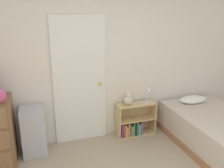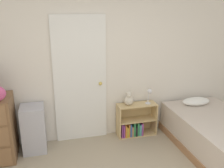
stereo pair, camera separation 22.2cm
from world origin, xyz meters
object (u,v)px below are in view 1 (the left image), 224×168
Objects in this scene: storage_bin at (34,131)px; bookshelf at (133,122)px; teddy_bear at (128,99)px; bed at (218,133)px; desk_lamp at (148,93)px.

bookshelf is at bearing 2.13° from storage_bin.
bed is (1.18, -0.82, -0.41)m from teddy_bear.
teddy_bear is (1.54, 0.06, 0.31)m from storage_bin.
teddy_bear reaches higher than bed.
teddy_bear is 0.12× the size of bed.
storage_bin is 2.76× the size of desk_lamp.
bed is at bearing -34.63° from teddy_bear.
storage_bin reaches higher than bed.
teddy_bear is at bearing 145.37° from bed.
bed is (2.72, -0.76, -0.10)m from storage_bin.
bed reaches higher than bookshelf.
storage_bin is at bearing -179.26° from desk_lamp.
teddy_bear reaches higher than bookshelf.
bookshelf is 2.54× the size of desk_lamp.
storage_bin is 1.57m from teddy_bear.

